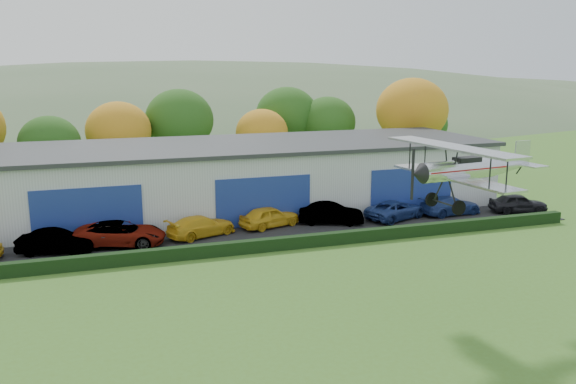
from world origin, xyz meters
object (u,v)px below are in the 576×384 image
object	(u,v)px
car_1	(56,242)
car_3	(201,226)
car_4	(270,217)
car_6	(395,210)
car_8	(518,203)
car_7	(450,205)
hangar	(243,175)
car_2	(120,234)
car_5	(331,213)
biplane	(468,167)

from	to	relation	value
car_1	car_3	xyz separation A→B (m)	(9.17, 0.95, -0.04)
car_4	car_6	xyz separation A→B (m)	(9.64, -0.78, -0.06)
car_4	car_8	xyz separation A→B (m)	(19.78, -2.00, -0.02)
car_7	car_8	bearing A→B (deg)	-104.87
hangar	car_2	distance (m)	12.95
car_1	car_2	distance (m)	3.86
car_5	car_3	bearing A→B (deg)	113.54
car_5	car_1	bearing A→B (deg)	115.80
car_7	car_2	bearing A→B (deg)	87.28
car_3	car_7	xyz separation A→B (m)	(19.38, -0.13, 0.01)
hangar	car_7	xyz separation A→B (m)	(14.60, -7.48, -1.89)
biplane	car_7	bearing A→B (deg)	50.93
car_1	car_4	distance (m)	14.33
hangar	car_6	size ratio (longest dim) A/B	8.00
car_6	car_8	world-z (taller)	car_8
car_8	hangar	bearing A→B (deg)	83.28
car_8	biplane	distance (m)	22.42
car_2	car_3	world-z (taller)	car_2
car_2	car_7	xyz separation A→B (m)	(24.71, 0.39, -0.08)
car_3	car_8	bearing A→B (deg)	-114.69
hangar	car_1	distance (m)	16.34
hangar	car_8	xyz separation A→B (m)	(20.05, -8.56, -1.86)
car_8	biplane	world-z (taller)	biplane
car_4	car_7	distance (m)	14.36
car_8	biplane	bearing A→B (deg)	150.45
car_3	biplane	world-z (taller)	biplane
biplane	hangar	bearing A→B (deg)	93.87
car_2	car_7	world-z (taller)	car_2
car_1	car_4	xyz separation A→B (m)	(14.22, 1.74, 0.02)
car_8	biplane	size ratio (longest dim) A/B	0.56
car_1	car_2	bearing A→B (deg)	-70.50
hangar	car_1	size ratio (longest dim) A/B	9.00
car_8	car_7	bearing A→B (deg)	95.17
car_5	car_7	size ratio (longest dim) A/B	0.95
car_6	car_8	bearing A→B (deg)	-119.00
car_4	biplane	distance (m)	18.56
hangar	car_5	bearing A→B (deg)	-56.17
car_2	car_8	bearing A→B (deg)	-77.95
car_2	car_6	size ratio (longest dim) A/B	1.13
hangar	car_2	world-z (taller)	hangar
car_4	car_8	world-z (taller)	car_4
hangar	car_3	world-z (taller)	hangar
car_7	biplane	world-z (taller)	biplane
car_1	car_6	size ratio (longest dim) A/B	0.89
biplane	car_2	bearing A→B (deg)	126.03
car_2	car_4	xyz separation A→B (m)	(10.39, 1.31, -0.03)
car_3	car_5	bearing A→B (deg)	-110.60
car_3	car_6	bearing A→B (deg)	-111.87
car_1	car_6	distance (m)	23.88
car_8	car_4	bearing A→B (deg)	100.63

